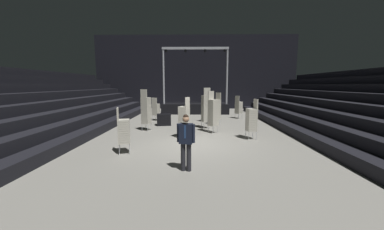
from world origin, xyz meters
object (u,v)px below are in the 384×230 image
chair_stack_rear_right (124,131)px  chair_stack_front_right (216,109)px  chair_stack_mid_left (184,118)px  chair_stack_mid_right (146,110)px  chair_stack_rear_centre (239,107)px  chair_stack_aisle_left (208,107)px  chair_stack_aisle_right (206,108)px  chair_stack_mid_centre (156,109)px  stage_riser (195,107)px  chair_stack_rear_left (213,112)px  chair_stack_front_left (252,119)px  equipment_road_case (164,120)px  man_with_tie (186,139)px

chair_stack_rear_right → chair_stack_front_right: bearing=130.2°
chair_stack_mid_left → chair_stack_mid_right: 2.91m
chair_stack_rear_centre → chair_stack_aisle_left: size_ratio=0.81×
chair_stack_front_right → chair_stack_aisle_right: chair_stack_aisle_right is taller
chair_stack_mid_centre → chair_stack_aisle_left: size_ratio=0.77×
stage_riser → chair_stack_mid_left: bearing=-93.0°
chair_stack_rear_left → chair_stack_rear_right: 5.28m
chair_stack_mid_centre → chair_stack_rear_centre: (6.34, 1.09, 0.04)m
chair_stack_mid_centre → chair_stack_aisle_left: (3.85, -0.62, 0.25)m
chair_stack_front_left → chair_stack_aisle_left: bearing=10.1°
chair_stack_rear_right → equipment_road_case: 5.99m
stage_riser → chair_stack_mid_right: size_ratio=2.55×
man_with_tie → chair_stack_aisle_left: (1.17, 8.93, 0.11)m
chair_stack_aisle_right → equipment_road_case: bearing=141.9°
chair_stack_front_left → chair_stack_aisle_left: (-1.85, 4.87, 0.13)m
equipment_road_case → chair_stack_mid_centre: bearing=114.4°
chair_stack_front_right → chair_stack_mid_centre: size_ratio=1.25×
man_with_tie → chair_stack_mid_left: 4.22m
chair_stack_mid_right → chair_stack_rear_right: 4.30m
chair_stack_mid_centre → chair_stack_rear_left: (3.93, -4.12, 0.29)m
chair_stack_mid_centre → chair_stack_rear_right: size_ratio=0.95×
chair_stack_front_left → chair_stack_front_right: chair_stack_front_right is taller
chair_stack_front_left → chair_stack_rear_left: 2.24m
chair_stack_rear_right → chair_stack_rear_centre: 10.85m
chair_stack_front_right → stage_riser: bearing=-31.9°
man_with_tie → chair_stack_rear_left: 5.57m
man_with_tie → chair_stack_rear_right: (-2.48, 1.70, -0.10)m
chair_stack_mid_right → chair_stack_mid_centre: bearing=112.9°
chair_stack_rear_centre → chair_stack_aisle_left: 3.03m
chair_stack_mid_left → chair_stack_rear_left: (1.53, 1.22, 0.13)m
chair_stack_front_right → chair_stack_rear_centre: size_ratio=1.19×
chair_stack_mid_right → chair_stack_aisle_left: (3.75, 2.94, -0.08)m
chair_stack_mid_left → chair_stack_rear_right: size_ratio=1.14×
chair_stack_front_right → chair_stack_aisle_left: 1.14m
man_with_tie → chair_stack_aisle_left: bearing=-86.7°
chair_stack_front_left → chair_stack_aisle_right: size_ratio=0.79×
chair_stack_front_left → chair_stack_mid_right: size_ratio=0.82×
stage_riser → chair_stack_front_right: stage_riser is taller
chair_stack_front_left → chair_stack_rear_left: size_ratio=0.85×
chair_stack_mid_right → chair_stack_aisle_left: bearing=59.4°
chair_stack_front_right → equipment_road_case: chair_stack_front_right is taller
chair_stack_mid_centre → chair_stack_aisle_right: (3.58, -2.85, 0.38)m
chair_stack_mid_right → chair_stack_aisle_left: chair_stack_mid_right is taller
chair_stack_rear_left → chair_stack_aisle_right: (-0.35, 1.28, 0.08)m
equipment_road_case → stage_riser: bearing=72.5°
chair_stack_rear_left → chair_stack_mid_left: bearing=-0.4°
chair_stack_mid_left → chair_stack_mid_centre: 5.85m
chair_stack_rear_left → stage_riser: bearing=-122.2°
chair_stack_aisle_left → chair_stack_aisle_right: 2.24m
chair_stack_mid_left → stage_riser: bearing=21.6°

